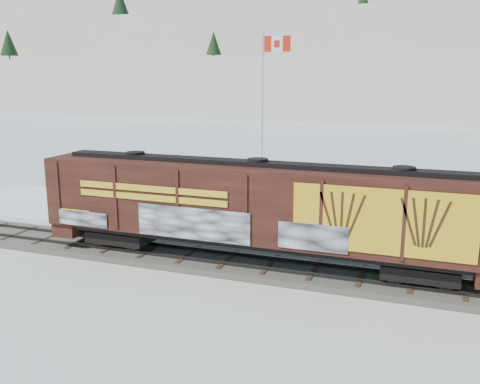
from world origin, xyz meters
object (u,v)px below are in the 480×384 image
at_px(flagpole, 264,142).
at_px(car_dark, 327,213).
at_px(hopper_railcar, 258,206).
at_px(car_silver, 215,204).
at_px(car_white, 288,218).

xyz_separation_m(flagpole, car_dark, (5.21, -4.16, -3.40)).
xyz_separation_m(hopper_railcar, flagpole, (-3.73, 12.52, 1.17)).
xyz_separation_m(hopper_railcar, car_silver, (-5.21, 7.62, -2.10)).
relative_size(flagpole, car_white, 2.53).
distance_m(hopper_railcar, car_dark, 8.78).
distance_m(flagpole, car_silver, 6.08).
distance_m(car_silver, car_dark, 6.74).
height_order(hopper_railcar, flagpole, flagpole).
bearing_deg(car_silver, flagpole, -30.85).
distance_m(flagpole, car_dark, 7.48).
distance_m(car_silver, car_white, 5.09).
bearing_deg(flagpole, car_dark, -38.62).
relative_size(hopper_railcar, car_white, 4.57).
xyz_separation_m(hopper_railcar, car_white, (-0.29, 6.33, -2.18)).
relative_size(car_silver, car_dark, 1.01).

